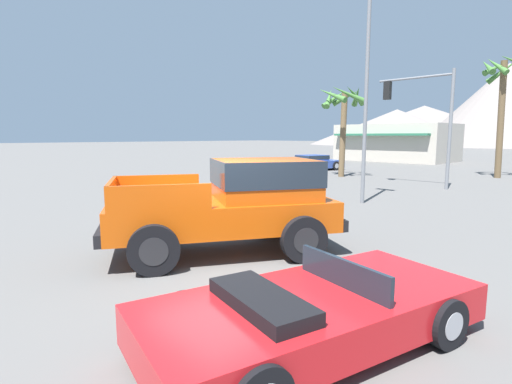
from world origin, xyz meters
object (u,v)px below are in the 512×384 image
object	(u,v)px
parked_car_blue	(313,162)
traffic_light_main	(421,107)
palm_tree_short	(505,85)
palm_tree_tall	(343,107)
red_convertible_car	(312,312)
orange_pickup_truck	(239,200)
street_lamp_post	(367,62)

from	to	relation	value
parked_car_blue	traffic_light_main	world-z (taller)	traffic_light_main
traffic_light_main	palm_tree_short	xyz separation A→B (m)	(1.56, 7.57, 1.56)
palm_tree_tall	palm_tree_short	bearing A→B (deg)	41.33
red_convertible_car	orange_pickup_truck	bearing A→B (deg)	163.79
parked_car_blue	street_lamp_post	world-z (taller)	street_lamp_post
traffic_light_main	palm_tree_short	distance (m)	7.88
orange_pickup_truck	traffic_light_main	bearing A→B (deg)	128.30
street_lamp_post	palm_tree_tall	xyz separation A→B (m)	(-6.16, 7.77, -0.91)
orange_pickup_truck	parked_car_blue	world-z (taller)	orange_pickup_truck
traffic_light_main	parked_car_blue	bearing A→B (deg)	-22.41
parked_car_blue	traffic_light_main	xyz separation A→B (m)	(9.53, -3.93, 3.30)
palm_tree_tall	palm_tree_short	distance (m)	9.39
orange_pickup_truck	traffic_light_main	xyz separation A→B (m)	(-2.25, 13.91, 2.75)
red_convertible_car	street_lamp_post	distance (m)	11.77
red_convertible_car	palm_tree_tall	size ratio (longest dim) A/B	0.81
red_convertible_car	traffic_light_main	distance (m)	17.25
parked_car_blue	palm_tree_tall	xyz separation A→B (m)	(4.10, -2.51, 3.64)
red_convertible_car	street_lamp_post	size ratio (longest dim) A/B	0.52
orange_pickup_truck	palm_tree_short	world-z (taller)	palm_tree_short
traffic_light_main	street_lamp_post	distance (m)	6.51
street_lamp_post	palm_tree_short	size ratio (longest dim) A/B	1.20
orange_pickup_truck	palm_tree_tall	size ratio (longest dim) A/B	0.95
red_convertible_car	street_lamp_post	world-z (taller)	street_lamp_post
orange_pickup_truck	palm_tree_short	bearing A→B (deg)	120.95
orange_pickup_truck	red_convertible_car	xyz separation A→B (m)	(3.52, -1.97, -0.73)
orange_pickup_truck	street_lamp_post	size ratio (longest dim) A/B	0.60
traffic_light_main	palm_tree_tall	size ratio (longest dim) A/B	1.01
red_convertible_car	palm_tree_short	bearing A→B (deg)	113.25
street_lamp_post	palm_tree_tall	bearing A→B (deg)	128.43
parked_car_blue	street_lamp_post	distance (m)	15.22
parked_car_blue	traffic_light_main	bearing A→B (deg)	-9.12
palm_tree_tall	parked_car_blue	bearing A→B (deg)	148.58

